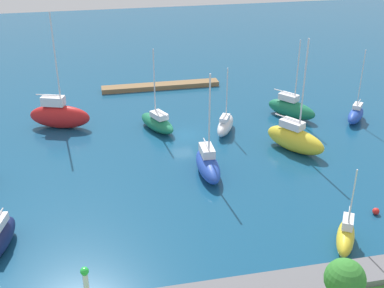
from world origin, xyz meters
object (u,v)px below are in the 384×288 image
(sailboat_green_off_beacon, at_px, (291,108))
(park_tree_east, at_px, (345,279))
(pier_dock, at_px, (161,86))
(harbor_beacon, at_px, (86,287))
(sailboat_green_lone_south, at_px, (157,122))
(mooring_buoy_red, at_px, (376,211))
(sailboat_yellow_lone_north, at_px, (346,236))
(sailboat_blue_outer_mooring, at_px, (356,114))
(sailboat_red_along_channel, at_px, (59,115))
(sailboat_yellow_near_pier, at_px, (295,139))
(sailboat_blue_east_end, at_px, (208,164))
(sailboat_white_west_end, at_px, (225,125))

(sailboat_green_off_beacon, bearing_deg, park_tree_east, -54.59)
(pier_dock, xyz_separation_m, harbor_beacon, (11.71, 45.88, 3.29))
(pier_dock, height_order, sailboat_green_lone_south, sailboat_green_lone_south)
(park_tree_east, distance_m, mooring_buoy_red, 16.55)
(sailboat_yellow_lone_north, relative_size, sailboat_blue_outer_mooring, 0.78)
(pier_dock, xyz_separation_m, sailboat_yellow_lone_north, (-9.33, 41.35, 0.71))
(park_tree_east, xyz_separation_m, sailboat_yellow_lone_north, (-5.07, -8.51, -3.78))
(sailboat_red_along_channel, relative_size, sailboat_blue_outer_mooring, 1.52)
(park_tree_east, xyz_separation_m, sailboat_yellow_near_pier, (-7.73, -25.91, -3.30))
(pier_dock, height_order, sailboat_blue_outer_mooring, sailboat_blue_outer_mooring)
(sailboat_red_along_channel, bearing_deg, sailboat_blue_east_end, -25.98)
(park_tree_east, height_order, sailboat_blue_outer_mooring, sailboat_blue_outer_mooring)
(sailboat_red_along_channel, bearing_deg, mooring_buoy_red, -22.82)
(sailboat_yellow_lone_north, xyz_separation_m, sailboat_white_west_end, (3.84, -23.83, -0.02))
(harbor_beacon, height_order, sailboat_blue_outer_mooring, sailboat_blue_outer_mooring)
(sailboat_green_off_beacon, relative_size, sailboat_yellow_near_pier, 0.79)
(harbor_beacon, distance_m, sailboat_blue_outer_mooring, 44.78)
(mooring_buoy_red, bearing_deg, sailboat_white_west_end, -66.02)
(park_tree_east, bearing_deg, pier_dock, -85.12)
(harbor_beacon, bearing_deg, mooring_buoy_red, -162.46)
(sailboat_green_off_beacon, relative_size, sailboat_white_west_end, 1.27)
(sailboat_green_off_beacon, distance_m, sailboat_white_west_end, 10.22)
(sailboat_green_off_beacon, height_order, sailboat_red_along_channel, sailboat_red_along_channel)
(sailboat_blue_east_end, xyz_separation_m, mooring_buoy_red, (-13.52, 10.37, -0.91))
(sailboat_yellow_lone_north, bearing_deg, mooring_buoy_red, 157.13)
(sailboat_blue_east_end, bearing_deg, sailboat_green_lone_south, -162.38)
(sailboat_white_west_end, bearing_deg, harbor_beacon, 177.24)
(sailboat_green_off_beacon, xyz_separation_m, sailboat_yellow_lone_north, (5.98, 26.66, -0.24))
(park_tree_east, distance_m, sailboat_blue_outer_mooring, 37.38)
(sailboat_blue_east_end, bearing_deg, sailboat_yellow_lone_north, 32.01)
(sailboat_yellow_near_pier, bearing_deg, harbor_beacon, -81.40)
(pier_dock, relative_size, sailboat_white_west_end, 2.18)
(sailboat_blue_outer_mooring, bearing_deg, sailboat_red_along_channel, -57.65)
(sailboat_green_off_beacon, xyz_separation_m, sailboat_blue_outer_mooring, (-7.74, 3.08, -0.30))
(sailboat_red_along_channel, relative_size, mooring_buoy_red, 22.75)
(sailboat_blue_east_end, xyz_separation_m, sailboat_yellow_near_pier, (-11.08, -3.29, 0.30))
(sailboat_green_lone_south, height_order, mooring_buoy_red, sailboat_green_lone_south)
(sailboat_green_off_beacon, distance_m, sailboat_blue_outer_mooring, 8.34)
(sailboat_yellow_lone_north, bearing_deg, sailboat_blue_outer_mooring, -179.32)
(harbor_beacon, xyz_separation_m, sailboat_green_off_beacon, (-27.02, -31.18, -2.34))
(sailboat_red_along_channel, height_order, sailboat_yellow_near_pier, sailboat_red_along_channel)
(sailboat_red_along_channel, distance_m, sailboat_green_lone_south, 12.45)
(harbor_beacon, distance_m, sailboat_yellow_near_pier, 32.35)
(harbor_beacon, relative_size, sailboat_green_off_beacon, 0.35)
(harbor_beacon, distance_m, sailboat_blue_east_end, 22.63)
(sailboat_blue_outer_mooring, bearing_deg, mooring_buoy_red, 17.85)
(sailboat_white_west_end, bearing_deg, pier_dock, 45.86)
(park_tree_east, bearing_deg, mooring_buoy_red, -129.69)
(harbor_beacon, bearing_deg, sailboat_red_along_channel, -85.00)
(pier_dock, bearing_deg, harbor_beacon, 75.68)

